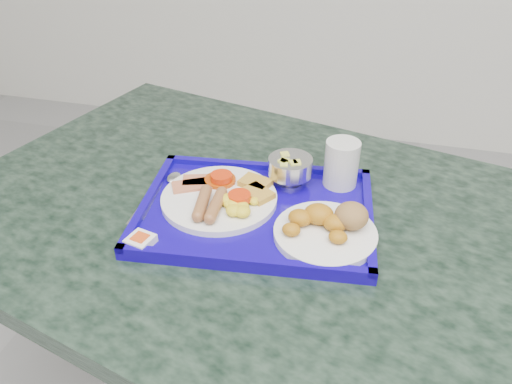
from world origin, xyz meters
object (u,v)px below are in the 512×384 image
main_plate (222,197)px  bread_plate (328,226)px  fruit_bowl (290,167)px  tray (256,212)px  table (258,285)px  juice_cup (342,162)px

main_plate → bread_plate: 0.21m
main_plate → fruit_bowl: fruit_bowl is taller
bread_plate → main_plate: bearing=167.0°
bread_plate → fruit_bowl: 0.17m
tray → main_plate: (-0.07, 0.01, 0.02)m
table → fruit_bowl: 0.27m
fruit_bowl → juice_cup: (0.10, 0.03, 0.01)m
bread_plate → table: bearing=158.2°
fruit_bowl → table: bearing=-115.7°
tray → juice_cup: size_ratio=4.89×
bread_plate → fruit_bowl: (-0.10, 0.14, 0.02)m
main_plate → bread_plate: size_ratio=1.24×
table → juice_cup: bearing=39.2°
tray → bread_plate: (0.14, -0.04, 0.02)m
table → tray: tray is taller
fruit_bowl → bread_plate: bearing=-55.9°
table → juice_cup: size_ratio=14.70×
bread_plate → tray: bearing=163.9°
tray → main_plate: 0.07m
tray → fruit_bowl: (0.04, 0.10, 0.05)m
main_plate → juice_cup: (0.21, 0.12, 0.04)m
table → bread_plate: (0.14, -0.06, 0.23)m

